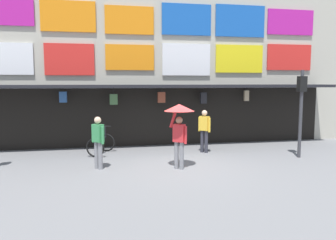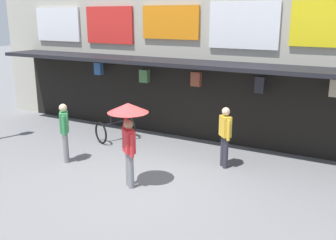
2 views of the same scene
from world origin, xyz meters
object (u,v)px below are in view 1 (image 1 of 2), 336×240
object	(u,v)px
traffic_light_far	(301,99)
bicycle_parked	(101,144)
pedestrian_with_umbrella	(179,118)
pedestrian_in_white	(98,140)
pedestrian_in_green	(204,129)

from	to	relation	value
traffic_light_far	bicycle_parked	distance (m)	7.64
traffic_light_far	pedestrian_with_umbrella	world-z (taller)	traffic_light_far
pedestrian_in_white	pedestrian_in_green	bearing A→B (deg)	23.53
bicycle_parked	pedestrian_in_white	size ratio (longest dim) A/B	0.80
bicycle_parked	pedestrian_in_green	world-z (taller)	pedestrian_in_green
bicycle_parked	pedestrian_with_umbrella	world-z (taller)	pedestrian_with_umbrella
pedestrian_with_umbrella	pedestrian_in_white	distance (m)	2.67
pedestrian_with_umbrella	pedestrian_in_green	distance (m)	2.85
bicycle_parked	pedestrian_in_white	world-z (taller)	pedestrian_in_white
pedestrian_with_umbrella	pedestrian_in_white	bearing A→B (deg)	168.59
traffic_light_far	pedestrian_in_white	size ratio (longest dim) A/B	1.90
pedestrian_in_green	pedestrian_in_white	size ratio (longest dim) A/B	1.00
bicycle_parked	pedestrian_with_umbrella	distance (m)	3.89
pedestrian_in_green	pedestrian_in_white	xyz separation A→B (m)	(-4.08, -1.78, 0.00)
bicycle_parked	pedestrian_in_green	bearing A→B (deg)	-6.75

